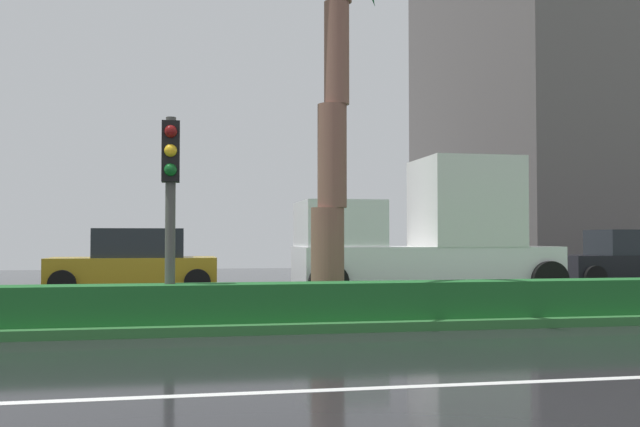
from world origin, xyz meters
TOP-DOWN VIEW (x-y plane):
  - ground_plane at (0.00, 9.00)m, footprint 90.00×42.00m
  - median_strip at (0.00, 8.00)m, footprint 85.50×4.00m
  - median_hedge at (0.00, 6.60)m, footprint 76.50×0.70m
  - traffic_signal_median_right at (2.04, 6.69)m, footprint 0.28×0.43m
  - car_in_traffic_second at (1.02, 14.75)m, footprint 4.30×2.02m
  - box_truck_lead at (8.25, 12.22)m, footprint 6.40×2.64m
  - car_in_traffic_third at (15.57, 14.83)m, footprint 4.30×2.02m

SIDE VIEW (x-z plane):
  - ground_plane at x=0.00m, z-range -0.10..0.00m
  - median_strip at x=0.00m, z-range 0.00..0.15m
  - median_hedge at x=0.00m, z-range 0.15..0.75m
  - car_in_traffic_second at x=1.02m, z-range -0.03..1.69m
  - car_in_traffic_third at x=15.57m, z-range -0.03..1.69m
  - box_truck_lead at x=8.25m, z-range -0.18..3.28m
  - traffic_signal_median_right at x=2.04m, z-range 0.76..3.99m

